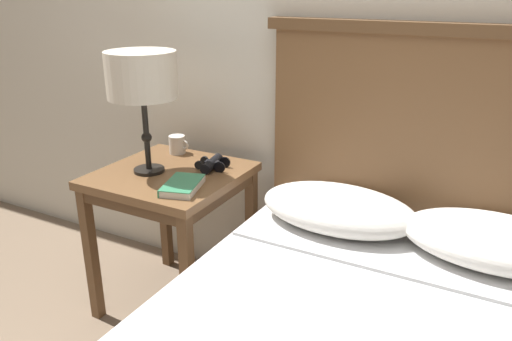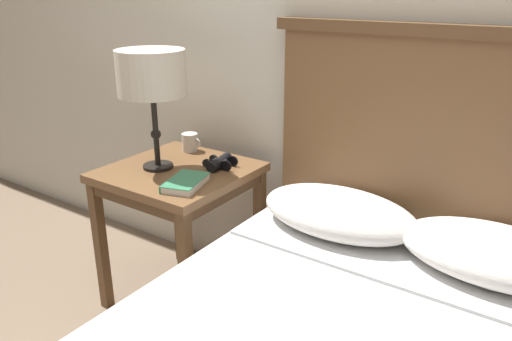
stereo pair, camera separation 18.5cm
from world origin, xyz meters
name	(u,v)px [view 2 (the right image)]	position (x,y,z in m)	size (l,w,h in m)	color
wall_back	(349,14)	(0.00, 1.00, 1.30)	(8.00, 0.06, 2.60)	beige
nightstand	(179,187)	(-0.58, 0.61, 0.57)	(0.58, 0.58, 0.66)	brown
table_lamp	(152,75)	(-0.66, 0.57, 1.06)	(0.28, 0.28, 0.50)	black
book_on_nightstand	(185,183)	(-0.42, 0.48, 0.67)	(0.18, 0.23, 0.03)	silver
binoculars_pair	(220,162)	(-0.44, 0.73, 0.68)	(0.15, 0.16, 0.05)	black
coffee_mug	(190,142)	(-0.70, 0.83, 0.70)	(0.10, 0.08, 0.08)	silver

